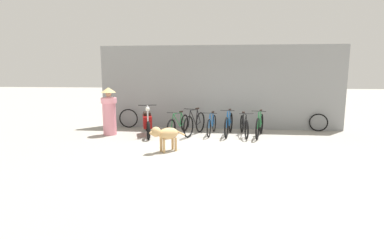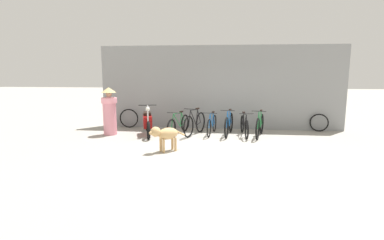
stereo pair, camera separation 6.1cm
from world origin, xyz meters
TOP-DOWN VIEW (x-y plane):
  - ground_plane at (0.00, 0.00)m, footprint 60.00×60.00m
  - shop_wall_back at (0.00, 3.21)m, footprint 8.97×0.20m
  - bicycle_0 at (-1.37, 1.95)m, footprint 0.60×1.66m
  - bicycle_1 at (-0.81, 1.92)m, footprint 0.63×1.60m
  - bicycle_2 at (-0.24, 2.07)m, footprint 0.46×1.57m
  - bicycle_3 at (0.34, 2.00)m, footprint 0.46×1.69m
  - bicycle_4 at (0.85, 1.94)m, footprint 0.46×1.65m
  - bicycle_5 at (1.35, 1.87)m, footprint 0.54×1.66m
  - motorcycle at (-2.40, 1.76)m, footprint 0.73×1.92m
  - stray_dog at (-1.38, -0.30)m, footprint 0.90×0.75m
  - person_in_robes at (-3.68, 1.66)m, footprint 0.57×0.57m
  - spare_tire_left at (-3.44, 2.95)m, footprint 0.72×0.06m
  - spare_tire_right at (3.55, 2.96)m, footprint 0.63×0.24m

SIDE VIEW (x-z plane):
  - ground_plane at x=0.00m, z-range 0.00..0.00m
  - spare_tire_right at x=3.55m, z-range 0.00..0.64m
  - bicycle_0 at x=-1.37m, z-range -0.07..0.73m
  - bicycle_2 at x=-0.24m, z-range -0.06..0.73m
  - bicycle_4 at x=0.85m, z-range -0.07..0.74m
  - spare_tire_left at x=-3.44m, z-range 0.00..0.72m
  - bicycle_3 at x=0.34m, z-range -0.08..0.81m
  - bicycle_5 at x=1.35m, z-range -0.08..0.82m
  - bicycle_1 at x=-0.81m, z-range -0.09..0.85m
  - motorcycle at x=-2.40m, z-range -0.11..0.96m
  - stray_dog at x=-1.38m, z-range 0.13..0.83m
  - person_in_robes at x=-3.68m, z-range 0.03..1.63m
  - shop_wall_back at x=0.00m, z-range 0.00..3.07m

